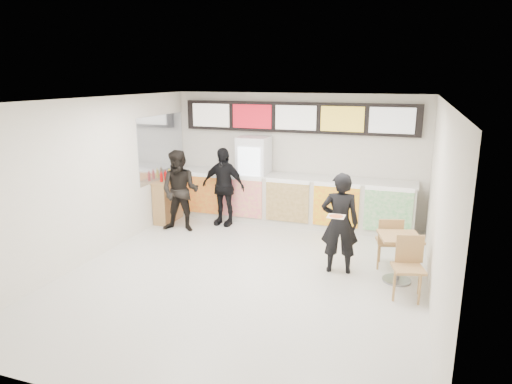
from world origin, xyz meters
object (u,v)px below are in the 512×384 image
at_px(customer_mid, 223,187).
at_px(drinks_fridge, 254,179).
at_px(service_counter, 291,200).
at_px(customer_left, 180,191).
at_px(cafe_table, 399,250).
at_px(condiment_ledge, 168,200).
at_px(customer_main, 340,223).

bearing_deg(customer_mid, drinks_fridge, 51.94).
relative_size(service_counter, drinks_fridge, 2.78).
relative_size(drinks_fridge, customer_left, 1.10).
height_order(customer_left, cafe_table, customer_left).
height_order(cafe_table, condiment_ledge, condiment_ledge).
height_order(customer_left, condiment_ledge, customer_left).
xyz_separation_m(cafe_table, condiment_ledge, (-5.32, 1.70, -0.05)).
xyz_separation_m(drinks_fridge, customer_left, (-1.25, -1.33, -0.09)).
distance_m(drinks_fridge, customer_mid, 0.81).
bearing_deg(condiment_ledge, customer_main, -20.56).
bearing_deg(drinks_fridge, customer_left, -133.26).
relative_size(drinks_fridge, cafe_table, 1.17).
bearing_deg(customer_mid, cafe_table, -21.35).
bearing_deg(customer_left, customer_main, -23.59).
relative_size(customer_mid, cafe_table, 1.06).
bearing_deg(customer_main, customer_mid, -41.56).
bearing_deg(condiment_ledge, customer_left, -40.03).
height_order(customer_main, customer_left, customer_left).
height_order(customer_main, cafe_table, customer_main).
bearing_deg(drinks_fridge, condiment_ledge, -157.04).
bearing_deg(customer_left, service_counter, 23.84).
xyz_separation_m(service_counter, customer_mid, (-1.47, -0.58, 0.33)).
bearing_deg(cafe_table, service_counter, 119.42).
bearing_deg(drinks_fridge, customer_mid, -132.31).
bearing_deg(customer_mid, customer_left, -129.76).
distance_m(drinks_fridge, customer_left, 1.83).
xyz_separation_m(customer_left, cafe_table, (4.69, -1.17, -0.35)).
xyz_separation_m(customer_mid, condiment_ledge, (-1.35, -0.21, -0.39)).
distance_m(service_counter, customer_mid, 1.62).
bearing_deg(customer_mid, condiment_ledge, -167.03).
bearing_deg(service_counter, condiment_ledge, -164.50).
height_order(drinks_fridge, customer_main, drinks_fridge).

